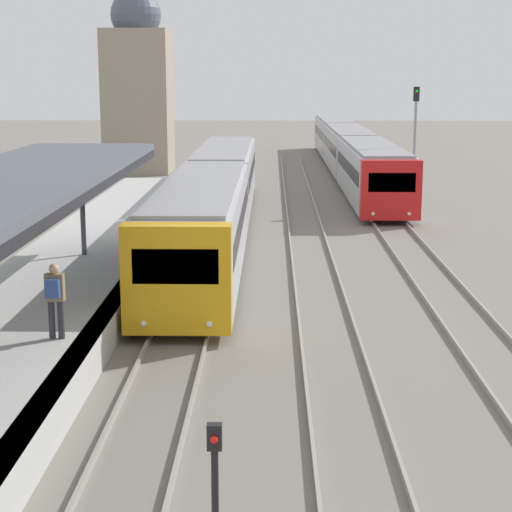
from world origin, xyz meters
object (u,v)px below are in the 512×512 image
Objects in this scene: train_near at (215,195)px; signal_post_near at (215,476)px; person_on_platform at (55,295)px; signal_mast_far at (415,133)px; train_far at (349,149)px.

train_near is 15.03× the size of signal_post_near.
person_on_platform is 17.01m from train_near.
train_near is 24.02m from signal_post_near.
person_on_platform is at bearing -97.97° from train_near.
person_on_platform is 27.79m from signal_mast_far.
train_far is at bearing 72.05° from train_near.
train_far is 21.37× the size of signal_post_near.
person_on_platform is 41.24m from train_far.
train_near reaches higher than person_on_platform.
train_far is 7.01× the size of signal_mast_far.
signal_mast_far is at bearing 76.31° from signal_post_near.
signal_mast_far is (1.89, -14.92, 2.00)m from train_far.
signal_mast_far is at bearing -82.79° from train_far.
person_on_platform is at bearing 118.75° from signal_post_near.
signal_mast_far is (11.76, 25.12, 1.82)m from person_on_platform.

